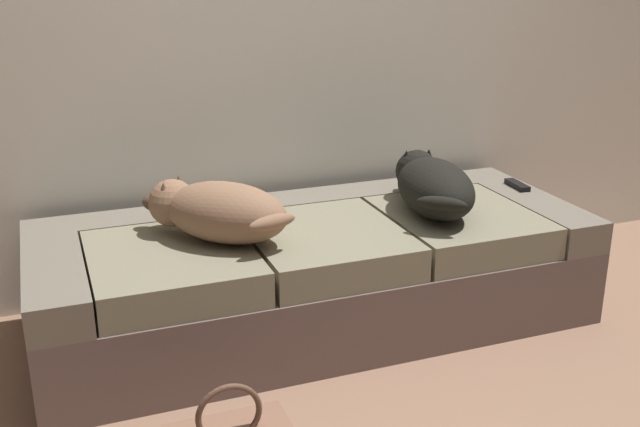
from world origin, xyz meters
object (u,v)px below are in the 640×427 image
at_px(couch, 315,273).
at_px(tv_remote, 517,185).
at_px(dog_tan, 216,211).
at_px(dog_dark, 432,185).

distance_m(couch, tv_remote, 1.02).
bearing_deg(tv_remote, couch, -169.91).
relative_size(couch, tv_remote, 14.18).
relative_size(dog_tan, dog_dark, 0.84).
height_order(couch, dog_dark, dog_dark).
relative_size(dog_dark, tv_remote, 4.28).
bearing_deg(dog_tan, dog_dark, -0.20).
distance_m(couch, dog_dark, 0.58).
height_order(dog_dark, tv_remote, dog_dark).
xyz_separation_m(couch, dog_tan, (-0.39, -0.05, 0.32)).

